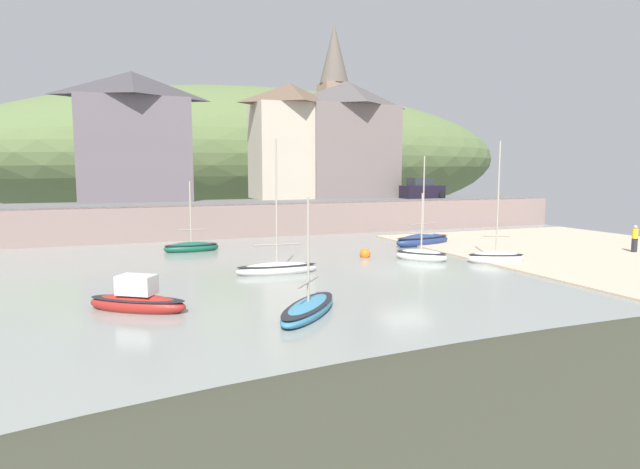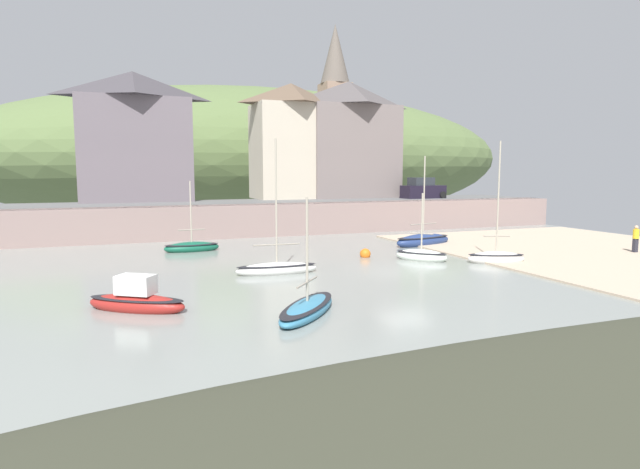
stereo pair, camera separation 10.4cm
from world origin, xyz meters
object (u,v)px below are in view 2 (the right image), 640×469
parked_car_near_slipway (423,190)px  mooring_buoy (365,254)px  sailboat_tall_mast (277,268)px  dinghy_open_wooden (136,301)px  waterfront_building_left (135,136)px  sailboat_white_hull (307,308)px  sailboat_nearest_shore (496,257)px  waterfront_building_centre (291,141)px  rowboat_small_beached (192,247)px  waterfront_building_right (349,139)px  fishing_boat_green (421,255)px  sailboat_blue_trim (423,240)px  person_on_slipway (636,238)px  church_with_spire (335,108)px

parked_car_near_slipway → mooring_buoy: 21.31m
sailboat_tall_mast → dinghy_open_wooden: size_ratio=1.79×
waterfront_building_left → sailboat_white_hull: waterfront_building_left is taller
waterfront_building_left → sailboat_nearest_shore: size_ratio=1.60×
waterfront_building_centre → rowboat_small_beached: (-11.28, -14.47, -7.50)m
waterfront_building_left → sailboat_tall_mast: bearing=-77.2°
rowboat_small_beached → sailboat_white_hull: (1.65, -16.64, -0.03)m
waterfront_building_right → fishing_boat_green: waterfront_building_right is taller
dinghy_open_wooden → parked_car_near_slipway: parked_car_near_slipway is taller
dinghy_open_wooden → rowboat_small_beached: bearing=109.2°
sailboat_blue_trim → parked_car_near_slipway: bearing=46.0°
dinghy_open_wooden → parked_car_near_slipway: 35.82m
sailboat_blue_trim → sailboat_nearest_shore: bearing=-103.0°
sailboat_blue_trim → person_on_slipway: sailboat_blue_trim is taller
waterfront_building_left → sailboat_tall_mast: waterfront_building_left is taller
church_with_spire → sailboat_blue_trim: church_with_spire is taller
rowboat_small_beached → person_on_slipway: bearing=-26.5°
waterfront_building_left → waterfront_building_centre: bearing=0.0°
waterfront_building_left → sailboat_white_hull: (4.16, -31.11, -7.63)m
sailboat_nearest_shore → person_on_slipway: size_ratio=4.14×
rowboat_small_beached → sailboat_blue_trim: (14.84, -2.90, 0.07)m
church_with_spire → sailboat_tall_mast: size_ratio=2.62×
person_on_slipway → mooring_buoy: 16.37m
sailboat_tall_mast → dinghy_open_wooden: sailboat_tall_mast is taller
church_with_spire → parked_car_near_slipway: size_ratio=4.14×
sailboat_blue_trim → sailboat_nearest_shore: 7.45m
church_with_spire → sailboat_white_hull: size_ratio=4.12×
dinghy_open_wooden → waterfront_building_centre: bearing=96.5°
sailboat_tall_mast → sailboat_nearest_shore: (11.96, -1.33, 0.04)m
waterfront_building_right → sailboat_tall_mast: 28.57m
waterfront_building_right → fishing_boat_green: bearing=-104.0°
rowboat_small_beached → dinghy_open_wooden: rowboat_small_beached is taller
rowboat_small_beached → person_on_slipway: size_ratio=2.78×
rowboat_small_beached → sailboat_white_hull: rowboat_small_beached is taller
fishing_boat_green → sailboat_tall_mast: size_ratio=0.59×
sailboat_white_hull → mooring_buoy: sailboat_white_hull is taller
waterfront_building_right → church_with_spire: bearing=87.0°
church_with_spire → sailboat_blue_trim: (-2.50, -21.37, -11.03)m
sailboat_tall_mast → sailboat_blue_trim: bearing=30.1°
dinghy_open_wooden → mooring_buoy: size_ratio=5.93×
sailboat_nearest_shore → mooring_buoy: bearing=164.8°
waterfront_building_right → parked_car_near_slipway: bearing=-38.8°
sailboat_blue_trim → parked_car_near_slipway: sailboat_blue_trim is taller
church_with_spire → sailboat_tall_mast: 33.00m
fishing_boat_green → dinghy_open_wooden: 16.37m
waterfront_building_centre → dinghy_open_wooden: size_ratio=2.84×
sailboat_tall_mast → parked_car_near_slipway: 27.67m
sailboat_white_hull → waterfront_building_right: bearing=12.9°
rowboat_small_beached → sailboat_nearest_shore: size_ratio=0.67×
rowboat_small_beached → dinghy_open_wooden: (-3.84, -13.89, 0.10)m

